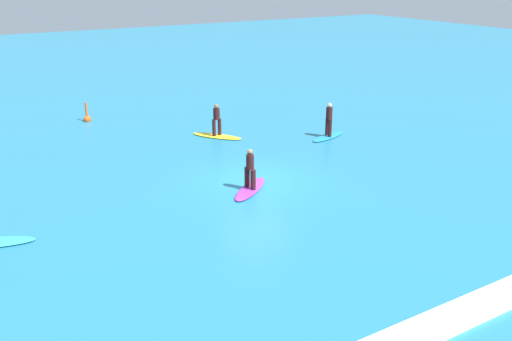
{
  "coord_description": "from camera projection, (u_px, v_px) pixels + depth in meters",
  "views": [
    {
      "loc": [
        -10.79,
        -18.0,
        8.31
      ],
      "look_at": [
        0.0,
        0.0,
        0.5
      ],
      "focal_mm": 38.83,
      "sensor_mm": 36.0,
      "label": 1
    }
  ],
  "objects": [
    {
      "name": "ground_plane",
      "position": [
        256.0,
        182.0,
        22.57
      ],
      "size": [
        120.0,
        120.0,
        0.0
      ],
      "primitive_type": "plane",
      "color": "teal",
      "rests_on": "ground"
    },
    {
      "name": "surfer_on_blue_board",
      "position": [
        328.0,
        128.0,
        28.26
      ],
      "size": [
        2.58,
        1.41,
        1.8
      ],
      "rotation": [
        0.0,
        0.0,
        3.44
      ],
      "color": "#1E8CD1",
      "rests_on": "ground_plane"
    },
    {
      "name": "surfer_on_yellow_board",
      "position": [
        217.0,
        129.0,
        28.36
      ],
      "size": [
        2.24,
        2.69,
        1.73
      ],
      "rotation": [
        0.0,
        0.0,
        2.2
      ],
      "color": "yellow",
      "rests_on": "ground_plane"
    },
    {
      "name": "surfer_on_purple_board",
      "position": [
        250.0,
        181.0,
        21.62
      ],
      "size": [
        2.5,
        2.21,
        1.69
      ],
      "rotation": [
        0.0,
        0.0,
        3.82
      ],
      "color": "purple",
      "rests_on": "ground_plane"
    },
    {
      "name": "marker_buoy",
      "position": [
        87.0,
        118.0,
        31.29
      ],
      "size": [
        0.43,
        0.43,
        1.17
      ],
      "color": "#E55119",
      "rests_on": "ground_plane"
    },
    {
      "name": "wave_crest",
      "position": [
        470.0,
        310.0,
        14.03
      ],
      "size": [
        21.23,
        0.9,
        0.18
      ],
      "primitive_type": "cube",
      "color": "white",
      "rests_on": "ground_plane"
    }
  ]
}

